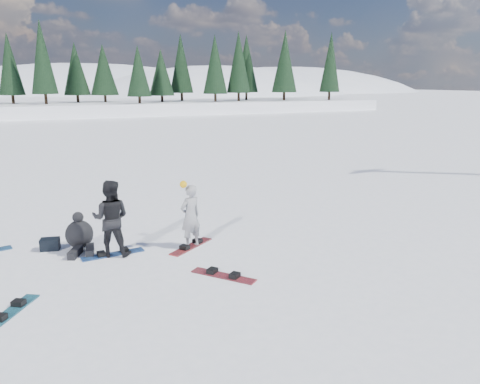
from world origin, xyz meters
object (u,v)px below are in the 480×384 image
Objects in this scene: snowboarder_woman at (190,216)px; snowboard_loose_a at (10,313)px; seated_rider at (80,235)px; gear_bag at (50,244)px; snowboarder_man at (111,218)px; snowboard_loose_b at (223,276)px.

snowboarder_woman reaches higher than snowboard_loose_a.
seated_rider is at bearing -40.09° from snowboarder_woman.
seated_rider is 0.78m from gear_bag.
snowboarder_man is at bearing -26.22° from snowboarder_woman.
snowboarder_man is 3.31m from snowboard_loose_a.
snowboarder_woman reaches higher than snowboard_loose_b.
snowboarder_man is 1.25× the size of snowboard_loose_a.
seated_rider is at bearing -177.58° from snowboard_loose_b.
gear_bag is at bearing -39.89° from snowboarder_woman.
snowboarder_man is at bearing -11.76° from snowboard_loose_a.
snowboarder_man is 3.17m from snowboard_loose_b.
snowboarder_man reaches higher than snowboard_loose_b.
gear_bag is at bearing -173.16° from snowboard_loose_b.
seated_rider is 2.71× the size of gear_bag.
snowboarder_man reaches higher than gear_bag.
seated_rider is (-2.59, 1.02, -0.46)m from snowboarder_woman.
gear_bag is (-3.29, 1.28, -0.68)m from snowboarder_woman.
snowboard_loose_b is (1.95, -2.33, -0.92)m from snowboarder_man.
snowboarder_woman is 0.95× the size of snowboarder_man.
snowboard_loose_a is (-1.57, -3.02, -0.35)m from seated_rider.
gear_bag reaches higher than snowboard_loose_a.
gear_bag is (-0.70, 0.26, -0.22)m from seated_rider.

